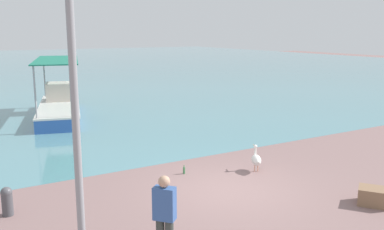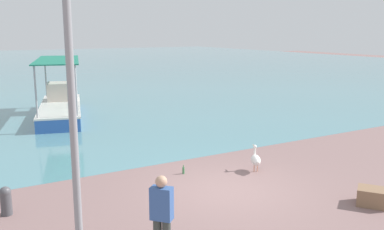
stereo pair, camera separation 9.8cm
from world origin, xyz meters
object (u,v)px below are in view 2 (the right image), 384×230
Objects in this scene: fisherman_standing at (162,216)px; pelican at (256,160)px; lamp_post at (71,87)px; mooring_bollard at (6,200)px; fishing_boat_near_left at (60,105)px; glass_bottle at (183,170)px; cargo_crate at (373,197)px.

pelican is at bearing 34.26° from fisherman_standing.
fisherman_standing is at bearing -30.40° from lamp_post.
mooring_bollard is 4.36m from fisherman_standing.
lamp_post reaches higher than pelican.
fishing_boat_near_left reaches higher than glass_bottle.
pelican is at bearing -24.13° from glass_bottle.
cargo_crate is at bearing -8.25° from lamp_post.
fisherman_standing is (-1.69, -14.91, 0.29)m from fishing_boat_near_left.
fishing_boat_near_left is 11.87m from mooring_bollard.
fisherman_standing is at bearing 177.58° from cargo_crate.
fisherman_standing is 5.09m from glass_bottle.
fisherman_standing is (2.23, -3.71, 0.54)m from mooring_bollard.
pelican reaches higher than mooring_bollard.
fishing_boat_near_left reaches higher than pelican.
pelican is 7.24m from lamp_post.
glass_bottle is at bearing -84.23° from fishing_boat_near_left.
fishing_boat_near_left reaches higher than cargo_crate.
glass_bottle is (-2.91, 4.42, -0.11)m from cargo_crate.
fishing_boat_near_left is at bearing 104.76° from cargo_crate.
mooring_bollard is 0.95× the size of cargo_crate.
mooring_bollard is at bearing 121.08° from fisherman_standing.
lamp_post is 8.00× the size of cargo_crate.
lamp_post is 3.48× the size of fisherman_standing.
cargo_crate is at bearing -2.42° from fisherman_standing.
lamp_post reaches higher than cargo_crate.
fisherman_standing reaches higher than pelican.
mooring_bollard is at bearing -174.55° from glass_bottle.
fisherman_standing is at bearing -58.92° from mooring_bollard.
lamp_post is 7.72m from cargo_crate.
fishing_boat_near_left is 4.21× the size of fisherman_standing.
fisherman_standing reaches higher than glass_bottle.
cargo_crate is (5.69, -0.24, -0.69)m from fisherman_standing.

